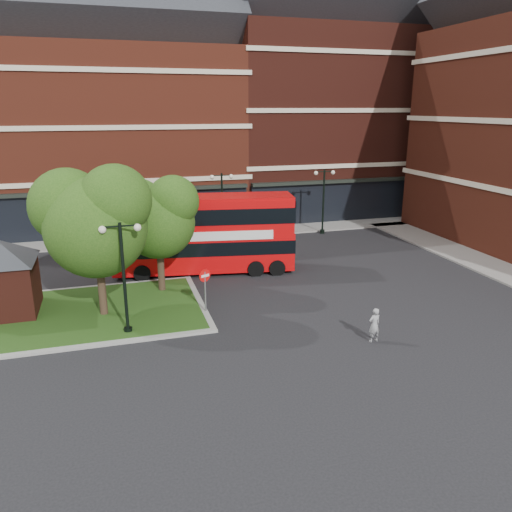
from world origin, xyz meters
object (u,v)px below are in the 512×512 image
object	(u,v)px
woman	(374,325)
car_silver	(101,235)
car_white	(255,225)
bus	(204,229)

from	to	relation	value
woman	car_silver	xyz separation A→B (m)	(-11.09, 19.50, -0.07)
woman	car_silver	size ratio (longest dim) A/B	0.38
car_silver	car_white	xyz separation A→B (m)	(11.58, 0.00, 0.01)
bus	car_white	world-z (taller)	bus
bus	woman	xyz separation A→B (m)	(5.09, -11.28, -1.89)
car_silver	car_white	world-z (taller)	car_white
bus	car_silver	bearing A→B (deg)	135.38
car_silver	car_white	bearing A→B (deg)	-91.25
woman	bus	bearing A→B (deg)	-73.54
car_white	bus	bearing A→B (deg)	143.21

